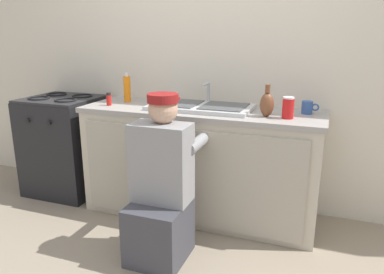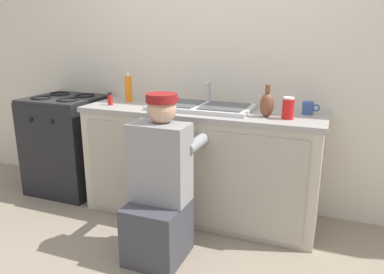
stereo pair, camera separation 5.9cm
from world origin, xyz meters
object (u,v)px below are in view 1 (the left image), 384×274
Objects in this scene: soda_cup_red at (288,108)px; vase_decorative at (267,104)px; plumber_person at (161,193)px; spice_bottle_red at (109,99)px; sink_double_basin at (201,106)px; coffee_mug at (308,107)px; soap_bottle_orange at (127,89)px; stove_range at (65,145)px.

vase_decorative is at bearing 176.27° from soda_cup_red.
spice_bottle_red is at bearing 141.98° from plumber_person.
coffee_mug is at bearing 6.90° from sink_double_basin.
vase_decorative is at bearing -143.37° from coffee_mug.
plumber_person reaches higher than sink_double_basin.
spice_bottle_red is 0.69× the size of soda_cup_red.
plumber_person is 1.05m from soda_cup_red.
soda_cup_red reaches higher than coffee_mug.
soap_bottle_orange is 2.38× the size of spice_bottle_red.
plumber_person reaches higher than coffee_mug.
soda_cup_red is at bearing -7.51° from soap_bottle_orange.
stove_range is 7.27× the size of coffee_mug.
stove_range is at bearing -179.91° from sink_double_basin.
spice_bottle_red is (-0.06, -0.20, -0.06)m from soap_bottle_orange.
spice_bottle_red reaches higher than stove_range.
sink_double_basin is 0.80m from coffee_mug.
spice_bottle_red is (-0.76, -0.13, 0.03)m from sink_double_basin.
vase_decorative is (0.53, -0.10, 0.07)m from sink_double_basin.
stove_range is at bearing 176.95° from vase_decorative.
vase_decorative reaches higher than soda_cup_red.
plumber_person reaches higher than spice_bottle_red.
plumber_person is (-0.04, -0.69, -0.45)m from sink_double_basin.
stove_range is 2.09m from soda_cup_red.
spice_bottle_red is 1.29m from vase_decorative.
sink_double_basin is 0.71m from soap_bottle_orange.
sink_double_basin is at bearing 170.67° from soda_cup_red.
soda_cup_red is 0.66× the size of vase_decorative.
sink_double_basin is 5.26× the size of soda_cup_red.
coffee_mug is 0.34m from vase_decorative.
soap_bottle_orange is at bearing 174.27° from sink_double_basin.
coffee_mug is 0.55× the size of vase_decorative.
soap_bottle_orange is at bearing 130.95° from plumber_person.
soap_bottle_orange is (-0.66, 0.76, 0.55)m from plumber_person.
stove_range is 8.73× the size of spice_bottle_red.
coffee_mug is at bearing 43.45° from plumber_person.
soda_cup_red is (1.38, -0.18, -0.04)m from soap_bottle_orange.
soap_bottle_orange is 1.09× the size of vase_decorative.
plumber_person is 10.52× the size of spice_bottle_red.
stove_range is 3.66× the size of soap_bottle_orange.
coffee_mug is at bearing 36.63° from vase_decorative.
plumber_person is at bearing -27.78° from stove_range.
spice_bottle_red is (0.59, -0.13, 0.49)m from stove_range.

